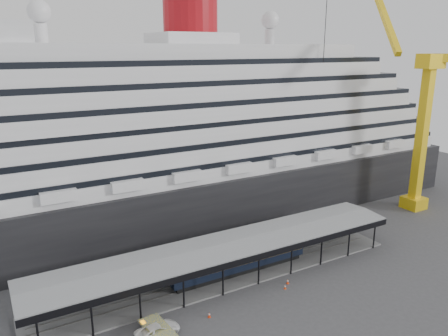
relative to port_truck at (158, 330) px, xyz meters
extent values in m
plane|color=#3D3D3F|center=(13.70, 2.81, -0.74)|extent=(200.00, 200.00, 0.00)
cube|color=black|center=(13.70, 34.81, 4.26)|extent=(130.00, 30.00, 10.00)
cylinder|color=#A20D14|center=(21.70, 34.81, 36.66)|extent=(10.00, 10.00, 9.00)
sphere|color=silver|center=(-4.30, 34.81, 36.96)|extent=(3.60, 3.60, 3.60)
sphere|color=silver|center=(39.70, 34.81, 36.96)|extent=(3.60, 3.60, 3.60)
cube|color=slate|center=(13.70, 7.81, -0.62)|extent=(56.00, 8.00, 0.24)
cube|color=slate|center=(13.70, 7.09, -0.46)|extent=(54.00, 0.08, 0.10)
cube|color=slate|center=(13.70, 8.53, -0.46)|extent=(54.00, 0.08, 0.10)
cube|color=black|center=(13.70, 3.31, 3.71)|extent=(56.00, 0.18, 0.90)
cube|color=black|center=(13.70, 12.31, 3.71)|extent=(56.00, 0.18, 0.90)
cube|color=slate|center=(13.70, 7.81, 4.44)|extent=(56.00, 9.00, 0.24)
cube|color=yellow|center=(61.70, 12.81, 0.46)|extent=(4.00, 4.00, 2.40)
cube|color=yellow|center=(61.70, 12.81, 14.66)|extent=(1.80, 1.80, 26.00)
cube|color=yellow|center=(61.70, 12.81, 29.06)|extent=(5.00, 3.20, 2.80)
cube|color=yellow|center=(52.83, 17.94, 38.47)|extent=(11.42, 18.78, 16.80)
cylinder|color=black|center=(43.96, 23.06, 22.87)|extent=(0.12, 0.12, 47.21)
imported|color=silver|center=(0.00, 0.00, 0.00)|extent=(5.52, 2.95, 1.47)
cube|color=black|center=(15.86, 7.81, -0.15)|extent=(20.89, 2.46, 0.70)
cube|color=black|center=(15.86, 7.81, 0.75)|extent=(21.88, 2.86, 1.09)
cube|color=#C9B691|center=(15.86, 7.81, 1.94)|extent=(21.88, 2.90, 1.29)
cube|color=black|center=(15.86, 7.81, 2.78)|extent=(21.88, 2.86, 0.40)
cube|color=red|center=(6.85, 0.22, -0.72)|extent=(0.44, 0.44, 0.03)
cone|color=red|center=(6.85, 0.22, -0.38)|extent=(0.37, 0.37, 0.67)
cylinder|color=white|center=(6.85, 0.22, -0.32)|extent=(0.21, 0.21, 0.13)
cube|color=red|center=(19.06, 0.81, -0.72)|extent=(0.38, 0.38, 0.03)
cone|color=red|center=(19.06, 0.81, -0.40)|extent=(0.32, 0.32, 0.64)
cylinder|color=white|center=(19.06, 0.81, -0.34)|extent=(0.20, 0.20, 0.12)
cube|color=#F03B0D|center=(20.24, 1.74, -0.72)|extent=(0.49, 0.49, 0.03)
cone|color=#F03B0D|center=(20.24, 1.74, -0.36)|extent=(0.42, 0.42, 0.72)
cylinder|color=white|center=(20.24, 1.74, -0.29)|extent=(0.23, 0.23, 0.14)
camera|label=1|loc=(-15.11, -41.61, 31.48)|focal=35.00mm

